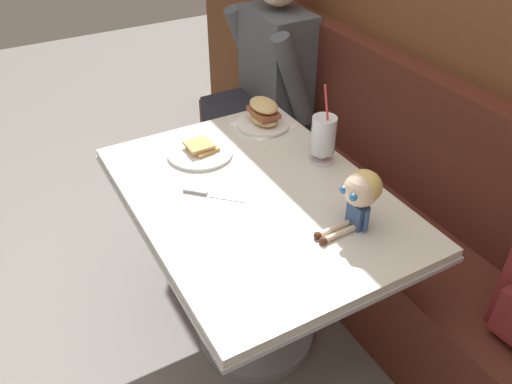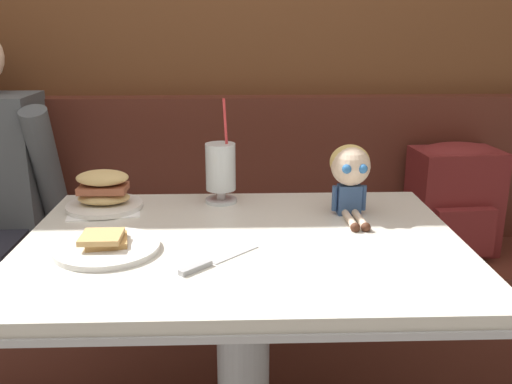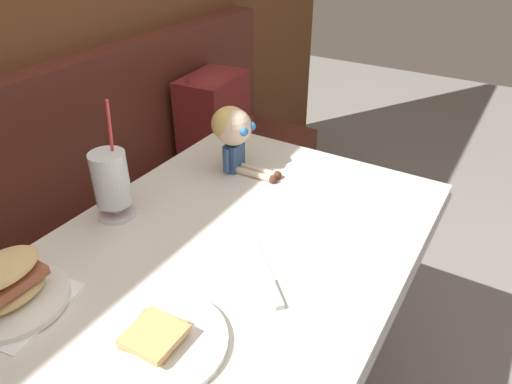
{
  "view_description": "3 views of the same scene",
  "coord_description": "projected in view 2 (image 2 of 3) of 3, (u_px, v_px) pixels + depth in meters",
  "views": [
    {
      "loc": [
        1.26,
        -0.53,
        1.8
      ],
      "look_at": [
        0.04,
        0.16,
        0.78
      ],
      "focal_mm": 36.84,
      "sensor_mm": 36.0,
      "label": 1
    },
    {
      "loc": [
        -0.01,
        -1.14,
        1.26
      ],
      "look_at": [
        0.04,
        0.25,
        0.84
      ],
      "focal_mm": 39.52,
      "sensor_mm": 36.0,
      "label": 2
    },
    {
      "loc": [
        -0.73,
        -0.33,
        1.43
      ],
      "look_at": [
        0.06,
        0.15,
        0.86
      ],
      "focal_mm": 32.81,
      "sensor_mm": 36.0,
      "label": 3
    }
  ],
  "objects": [
    {
      "name": "backpack",
      "position": [
        454.0,
        197.0,
        2.03
      ],
      "size": [
        0.32,
        0.27,
        0.41
      ],
      "color": "maroon",
      "rests_on": "booth_bench"
    },
    {
      "name": "toast_plate",
      "position": [
        106.0,
        246.0,
        1.34
      ],
      "size": [
        0.25,
        0.25,
        0.04
      ],
      "color": "white",
      "rests_on": "diner_table"
    },
    {
      "name": "milkshake_glass",
      "position": [
        221.0,
        170.0,
        1.68
      ],
      "size": [
        0.1,
        0.1,
        0.32
      ],
      "color": "silver",
      "rests_on": "diner_table"
    },
    {
      "name": "sandwich_plate",
      "position": [
        104.0,
        194.0,
        1.63
      ],
      "size": [
        0.23,
        0.23,
        0.12
      ],
      "color": "white",
      "rests_on": "diner_table"
    },
    {
      "name": "diner_table",
      "position": [
        243.0,
        310.0,
        1.47
      ],
      "size": [
        1.11,
        0.81,
        0.74
      ],
      "color": "silver",
      "rests_on": "ground"
    },
    {
      "name": "wood_panel_wall",
      "position": [
        239.0,
        40.0,
        2.11
      ],
      "size": [
        4.4,
        0.08,
        2.4
      ],
      "primitive_type": "cube",
      "color": "brown",
      "rests_on": "ground"
    },
    {
      "name": "seated_doll",
      "position": [
        350.0,
        170.0,
        1.56
      ],
      "size": [
        0.12,
        0.22,
        0.2
      ],
      "color": "#385689",
      "rests_on": "diner_table"
    },
    {
      "name": "butter_knife",
      "position": [
        207.0,
        264.0,
        1.25
      ],
      "size": [
        0.18,
        0.18,
        0.01
      ],
      "color": "silver",
      "rests_on": "diner_table"
    },
    {
      "name": "booth_bench",
      "position": [
        241.0,
        280.0,
        2.13
      ],
      "size": [
        2.6,
        0.48,
        1.0
      ],
      "color": "#512319",
      "rests_on": "ground"
    }
  ]
}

